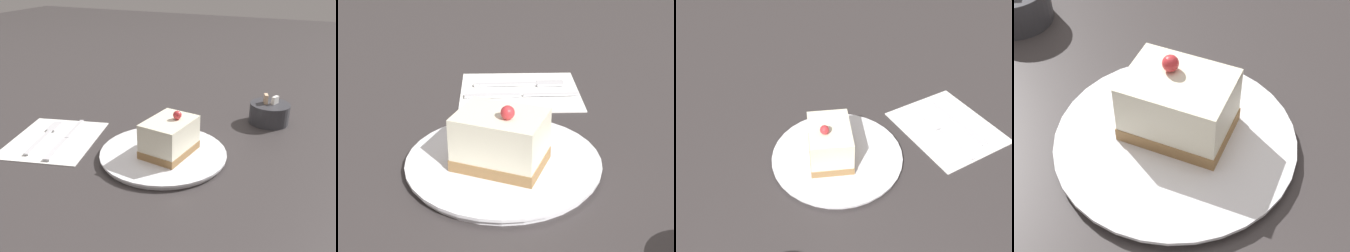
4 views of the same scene
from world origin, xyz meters
The scene contains 4 objects.
ground_plane centered at (0.00, 0.00, 0.00)m, with size 4.00×4.00×0.00m, color #383333.
plate centered at (-0.01, -0.03, 0.01)m, with size 0.25×0.25×0.01m.
cake_slice centered at (0.00, -0.03, 0.05)m, with size 0.10×0.12×0.09m.
sugar_bowl centered at (0.15, 0.22, 0.02)m, with size 0.09×0.09×0.07m.
Camera 4 is at (-0.39, -0.13, 0.45)m, focal length 60.00 mm.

